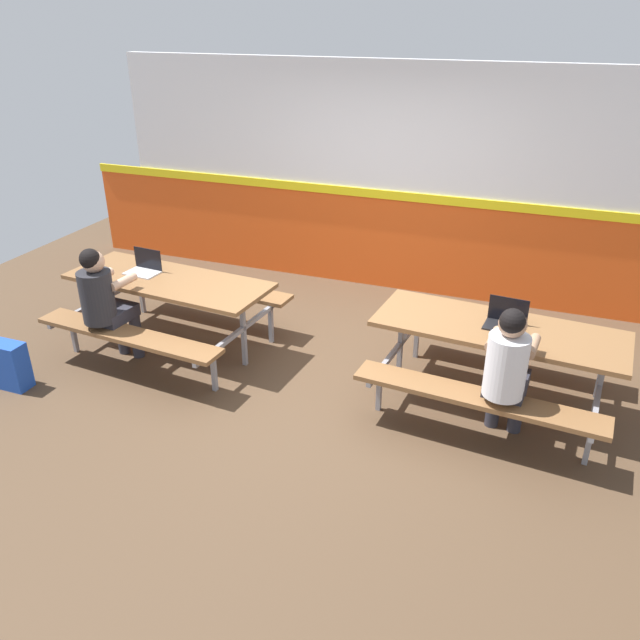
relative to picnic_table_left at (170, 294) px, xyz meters
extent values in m
cube|color=#4C3826|center=(1.55, 0.01, -0.59)|extent=(10.00, 10.00, 0.02)
cube|color=#E55119|center=(1.55, 2.30, -0.03)|extent=(8.00, 0.12, 1.10)
cube|color=yellow|center=(1.55, 2.23, 0.57)|extent=(8.00, 0.03, 0.10)
cube|color=silver|center=(1.55, 2.30, 1.32)|extent=(6.72, 0.12, 1.40)
cube|color=brown|center=(0.00, 0.00, 0.14)|extent=(2.07, 0.92, 0.04)
cube|color=brown|center=(-0.05, -0.63, -0.15)|extent=(1.93, 0.44, 0.04)
cube|color=brown|center=(0.05, 0.63, -0.15)|extent=(1.93, 0.44, 0.04)
cube|color=gray|center=(-0.82, 0.07, -0.23)|extent=(0.04, 0.04, 0.70)
cube|color=gray|center=(-0.82, 0.07, -0.19)|extent=(0.17, 1.55, 0.04)
cube|color=gray|center=(-0.87, -0.43, -0.37)|extent=(0.04, 0.04, 0.41)
cube|color=gray|center=(-0.78, 0.58, -0.37)|extent=(0.04, 0.04, 0.41)
cube|color=gray|center=(0.82, -0.07, -0.23)|extent=(0.04, 0.04, 0.70)
cube|color=gray|center=(0.82, -0.07, -0.19)|extent=(0.17, 1.55, 0.04)
cube|color=gray|center=(0.78, -0.58, -0.37)|extent=(0.04, 0.04, 0.41)
cube|color=gray|center=(0.87, 0.43, -0.37)|extent=(0.04, 0.04, 0.41)
cube|color=brown|center=(3.10, 0.08, 0.14)|extent=(2.07, 0.92, 0.04)
cube|color=brown|center=(3.04, -0.55, -0.15)|extent=(1.93, 0.44, 0.04)
cube|color=brown|center=(3.15, 0.71, -0.15)|extent=(1.93, 0.44, 0.04)
cube|color=gray|center=(2.27, 0.15, -0.23)|extent=(0.04, 0.04, 0.70)
cube|color=gray|center=(2.27, 0.15, -0.19)|extent=(0.17, 1.55, 0.04)
cube|color=gray|center=(2.23, -0.35, -0.37)|extent=(0.04, 0.04, 0.41)
cube|color=gray|center=(2.32, 0.66, -0.37)|extent=(0.04, 0.04, 0.41)
cube|color=gray|center=(3.92, 0.01, -0.23)|extent=(0.04, 0.04, 0.70)
cube|color=gray|center=(3.92, 0.01, -0.19)|extent=(0.17, 1.55, 0.04)
cube|color=gray|center=(3.88, -0.50, -0.37)|extent=(0.04, 0.04, 0.41)
cube|color=gray|center=(3.97, 0.51, -0.37)|extent=(0.04, 0.04, 0.41)
cylinder|color=#2D2D38|center=(-0.41, -0.28, -0.35)|extent=(0.11, 0.11, 0.45)
cylinder|color=#2D2D38|center=(-0.23, -0.29, -0.35)|extent=(0.11, 0.11, 0.45)
cube|color=#2D2D38|center=(-0.33, -0.44, -0.07)|extent=(0.33, 0.40, 0.12)
cylinder|color=#26262B|center=(-0.35, -0.61, 0.17)|extent=(0.30, 0.30, 0.48)
cylinder|color=tan|center=(-0.47, -0.40, 0.27)|extent=(0.11, 0.31, 0.08)
cylinder|color=tan|center=(-0.19, -0.42, 0.27)|extent=(0.11, 0.31, 0.08)
sphere|color=tan|center=(-0.34, -0.59, 0.50)|extent=(0.20, 0.20, 0.20)
sphere|color=black|center=(-0.35, -0.62, 0.54)|extent=(0.18, 0.18, 0.18)
cylinder|color=#2D2D38|center=(3.16, -0.24, -0.35)|extent=(0.11, 0.11, 0.45)
cylinder|color=#2D2D38|center=(3.34, -0.25, -0.35)|extent=(0.11, 0.11, 0.45)
cube|color=#2D2D38|center=(3.24, -0.40, -0.07)|extent=(0.33, 0.40, 0.12)
cylinder|color=silver|center=(3.22, -0.57, 0.17)|extent=(0.30, 0.30, 0.48)
cylinder|color=#A57A5B|center=(3.10, -0.36, 0.27)|extent=(0.11, 0.31, 0.08)
cylinder|color=#A57A5B|center=(3.38, -0.38, 0.27)|extent=(0.11, 0.31, 0.08)
sphere|color=#A57A5B|center=(3.22, -0.55, 0.50)|extent=(0.20, 0.20, 0.20)
sphere|color=black|center=(3.22, -0.58, 0.54)|extent=(0.18, 0.18, 0.18)
cube|color=silver|center=(-0.31, 0.03, 0.17)|extent=(0.34, 0.25, 0.01)
cube|color=black|center=(-0.30, 0.13, 0.28)|extent=(0.32, 0.04, 0.21)
cube|color=black|center=(3.14, 0.08, 0.17)|extent=(0.34, 0.25, 0.01)
cube|color=black|center=(3.15, 0.18, 0.28)|extent=(0.32, 0.04, 0.21)
cube|color=#1E47B2|center=(-0.94, -1.17, -0.36)|extent=(0.30, 0.18, 0.44)
cube|color=#1E47B2|center=(-0.94, -1.06, -0.42)|extent=(0.21, 0.04, 0.19)
camera|label=1|loc=(3.37, -4.75, 2.50)|focal=35.60mm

